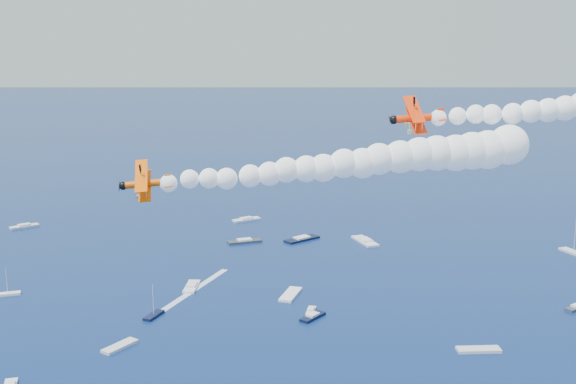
{
  "coord_description": "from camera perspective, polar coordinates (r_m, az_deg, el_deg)",
  "views": [
    {
      "loc": [
        12.21,
        -85.4,
        71.35
      ],
      "look_at": [
        4.91,
        15.02,
        49.72
      ],
      "focal_mm": 46.16,
      "sensor_mm": 36.0,
      "label": 1
    }
  ],
  "objects": [
    {
      "name": "smoke_trail_trail",
      "position": [
        100.77,
        4.27,
        2.16
      ],
      "size": [
        53.46,
        25.71,
        9.57
      ],
      "primitive_type": null,
      "rotation": [
        0.0,
        0.0,
        3.35
      ],
      "color": "white"
    },
    {
      "name": "spectator_boats",
      "position": [
        210.13,
        0.14,
        -7.62
      ],
      "size": [
        218.86,
        180.62,
        0.7
      ],
      "color": "silver",
      "rests_on": "ground"
    },
    {
      "name": "biplane_trail",
      "position": [
        99.08,
        -10.85,
        0.64
      ],
      "size": [
        8.54,
        10.24,
        7.75
      ],
      "primitive_type": null,
      "rotation": [
        -0.39,
        0.07,
        3.35
      ],
      "color": "#FF5E05"
    },
    {
      "name": "boat_wakes",
      "position": [
        174.2,
        -2.62,
        -12.06
      ],
      "size": [
        215.0,
        106.55,
        0.04
      ],
      "color": "white",
      "rests_on": "ground"
    },
    {
      "name": "biplane_lead",
      "position": [
        108.28,
        9.97,
        5.63
      ],
      "size": [
        8.91,
        10.72,
        8.52
      ],
      "primitive_type": null,
      "rotation": [
        -0.34,
        0.07,
        3.22
      ],
      "color": "#FF3105"
    }
  ]
}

